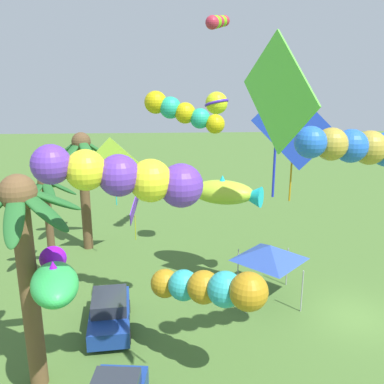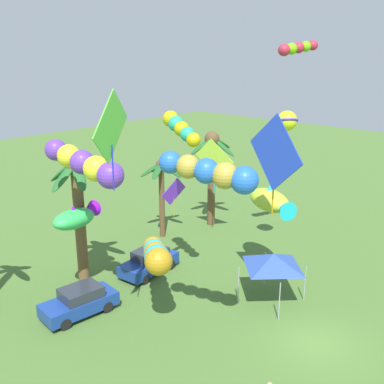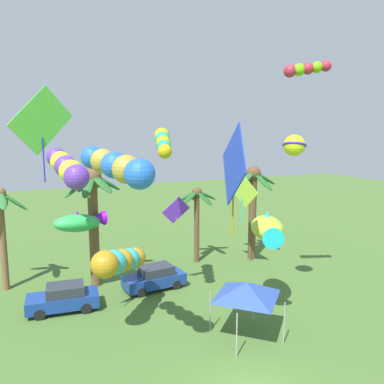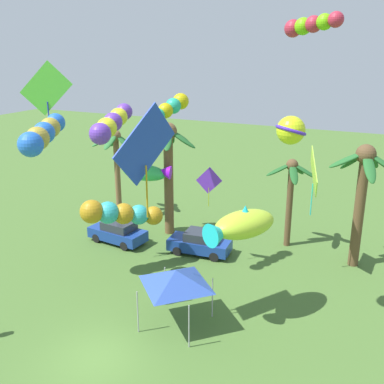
{
  "view_description": "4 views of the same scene",
  "coord_description": "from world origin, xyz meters",
  "px_view_note": "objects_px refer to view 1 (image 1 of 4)",
  "views": [
    {
      "loc": [
        -17.07,
        8.44,
        11.03
      ],
      "look_at": [
        -0.36,
        7.54,
        6.22
      ],
      "focal_mm": 40.16,
      "sensor_mm": 36.0,
      "label": 1
    },
    {
      "loc": [
        -18.02,
        -8.49,
        13.41
      ],
      "look_at": [
        -1.24,
        6.71,
        6.4
      ],
      "focal_mm": 43.72,
      "sensor_mm": 36.0,
      "label": 2
    },
    {
      "loc": [
        -7.85,
        -11.46,
        10.06
      ],
      "look_at": [
        0.89,
        7.9,
        6.71
      ],
      "focal_mm": 36.22,
      "sensor_mm": 36.0,
      "label": 3
    },
    {
      "loc": [
        10.48,
        -12.76,
        12.62
      ],
      "look_at": [
        0.98,
        7.26,
        5.43
      ],
      "focal_mm": 42.25,
      "sensor_mm": 36.0,
      "label": 4
    }
  ],
  "objects_px": {
    "palm_tree_3": "(47,205)",
    "parked_car_0": "(110,313)",
    "kite_tube_7": "(181,112)",
    "kite_tube_0": "(218,22)",
    "palm_tree_2": "(83,168)",
    "kite_tube_10": "(127,177)",
    "kite_tube_3": "(356,146)",
    "kite_diamond_8": "(294,129)",
    "kite_diamond_6": "(115,163)",
    "kite_diamond_9": "(278,95)",
    "kite_diamond_4": "(135,207)",
    "palm_tree_1": "(24,241)",
    "kite_fish_5": "(54,280)",
    "festival_tent": "(270,252)",
    "kite_ball_1": "(217,103)",
    "kite_tube_2": "(209,288)",
    "kite_fish_11": "(226,192)"
  },
  "relations": [
    {
      "from": "kite_diamond_6",
      "to": "kite_diamond_9",
      "type": "distance_m",
      "value": 14.98
    },
    {
      "from": "kite_diamond_4",
      "to": "kite_tube_10",
      "type": "height_order",
      "value": "kite_tube_10"
    },
    {
      "from": "palm_tree_2",
      "to": "kite_tube_7",
      "type": "bearing_deg",
      "value": -148.8
    },
    {
      "from": "palm_tree_2",
      "to": "kite_tube_0",
      "type": "xyz_separation_m",
      "value": [
        -2.0,
        -7.88,
        8.15
      ]
    },
    {
      "from": "kite_tube_0",
      "to": "kite_diamond_4",
      "type": "bearing_deg",
      "value": 145.01
    },
    {
      "from": "festival_tent",
      "to": "kite_ball_1",
      "type": "bearing_deg",
      "value": 27.18
    },
    {
      "from": "parked_car_0",
      "to": "kite_tube_7",
      "type": "height_order",
      "value": "kite_tube_7"
    },
    {
      "from": "palm_tree_1",
      "to": "kite_tube_7",
      "type": "bearing_deg",
      "value": -61.62
    },
    {
      "from": "kite_tube_7",
      "to": "kite_tube_2",
      "type": "bearing_deg",
      "value": -162.37
    },
    {
      "from": "festival_tent",
      "to": "kite_diamond_8",
      "type": "relative_size",
      "value": 0.57
    },
    {
      "from": "kite_tube_3",
      "to": "kite_diamond_8",
      "type": "xyz_separation_m",
      "value": [
        5.23,
        0.4,
        -0.17
      ]
    },
    {
      "from": "kite_diamond_4",
      "to": "kite_diamond_8",
      "type": "distance_m",
      "value": 7.57
    },
    {
      "from": "kite_tube_7",
      "to": "kite_diamond_9",
      "type": "bearing_deg",
      "value": -160.88
    },
    {
      "from": "kite_tube_7",
      "to": "kite_tube_0",
      "type": "bearing_deg",
      "value": -16.04
    },
    {
      "from": "palm_tree_3",
      "to": "parked_car_0",
      "type": "bearing_deg",
      "value": -142.17
    },
    {
      "from": "palm_tree_2",
      "to": "kite_diamond_9",
      "type": "bearing_deg",
      "value": -153.24
    },
    {
      "from": "kite_diamond_8",
      "to": "kite_diamond_9",
      "type": "height_order",
      "value": "kite_diamond_9"
    },
    {
      "from": "festival_tent",
      "to": "kite_tube_0",
      "type": "xyz_separation_m",
      "value": [
        4.83,
        2.17,
        10.92
      ]
    },
    {
      "from": "parked_car_0",
      "to": "kite_diamond_4",
      "type": "height_order",
      "value": "kite_diamond_4"
    },
    {
      "from": "kite_tube_2",
      "to": "kite_diamond_4",
      "type": "xyz_separation_m",
      "value": [
        4.24,
        2.88,
        1.68
      ]
    },
    {
      "from": "parked_car_0",
      "to": "kite_diamond_8",
      "type": "height_order",
      "value": "kite_diamond_8"
    },
    {
      "from": "palm_tree_2",
      "to": "kite_tube_3",
      "type": "xyz_separation_m",
      "value": [
        -13.18,
        -10.92,
        3.53
      ]
    },
    {
      "from": "parked_car_0",
      "to": "festival_tent",
      "type": "height_order",
      "value": "festival_tent"
    },
    {
      "from": "kite_tube_7",
      "to": "kite_diamond_8",
      "type": "xyz_separation_m",
      "value": [
        1.51,
        -4.79,
        -0.89
      ]
    },
    {
      "from": "kite_diamond_9",
      "to": "palm_tree_1",
      "type": "bearing_deg",
      "value": 66.62
    },
    {
      "from": "palm_tree_1",
      "to": "kite_diamond_6",
      "type": "xyz_separation_m",
      "value": [
        9.96,
        -1.82,
        0.5
      ]
    },
    {
      "from": "parked_car_0",
      "to": "kite_tube_3",
      "type": "xyz_separation_m",
      "value": [
        -4.18,
        -8.37,
        8.02
      ]
    },
    {
      "from": "kite_tube_0",
      "to": "kite_tube_10",
      "type": "xyz_separation_m",
      "value": [
        -12.22,
        3.79,
        -5.22
      ]
    },
    {
      "from": "festival_tent",
      "to": "kite_fish_5",
      "type": "relative_size",
      "value": 0.82
    },
    {
      "from": "palm_tree_1",
      "to": "palm_tree_2",
      "type": "bearing_deg",
      "value": 1.9
    },
    {
      "from": "kite_diamond_9",
      "to": "kite_diamond_4",
      "type": "bearing_deg",
      "value": 28.47
    },
    {
      "from": "parked_car_0",
      "to": "kite_diamond_9",
      "type": "relative_size",
      "value": 1.01
    },
    {
      "from": "kite_tube_3",
      "to": "kite_fish_11",
      "type": "height_order",
      "value": "kite_tube_3"
    },
    {
      "from": "palm_tree_2",
      "to": "kite_diamond_4",
      "type": "xyz_separation_m",
      "value": [
        -7.95,
        -3.72,
        0.02
      ]
    },
    {
      "from": "palm_tree_1",
      "to": "kite_fish_5",
      "type": "distance_m",
      "value": 1.78
    },
    {
      "from": "kite_tube_0",
      "to": "kite_diamond_4",
      "type": "xyz_separation_m",
      "value": [
        -5.94,
        4.16,
        -8.13
      ]
    },
    {
      "from": "palm_tree_3",
      "to": "parked_car_0",
      "type": "xyz_separation_m",
      "value": [
        -4.67,
        -3.63,
        -3.54
      ]
    },
    {
      "from": "festival_tent",
      "to": "kite_fish_5",
      "type": "distance_m",
      "value": 10.89
    },
    {
      "from": "palm_tree_1",
      "to": "festival_tent",
      "type": "xyz_separation_m",
      "value": [
        5.5,
        -9.64,
        -3.08
      ]
    },
    {
      "from": "festival_tent",
      "to": "kite_tube_7",
      "type": "relative_size",
      "value": 0.95
    },
    {
      "from": "palm_tree_1",
      "to": "kite_fish_11",
      "type": "bearing_deg",
      "value": -44.42
    },
    {
      "from": "kite_fish_5",
      "to": "kite_diamond_8",
      "type": "distance_m",
      "value": 11.16
    },
    {
      "from": "palm_tree_1",
      "to": "kite_diamond_6",
      "type": "distance_m",
      "value": 10.14
    },
    {
      "from": "kite_tube_7",
      "to": "kite_tube_10",
      "type": "xyz_separation_m",
      "value": [
        -4.75,
        1.64,
        -1.32
      ]
    },
    {
      "from": "parked_car_0",
      "to": "kite_diamond_8",
      "type": "bearing_deg",
      "value": -82.52
    },
    {
      "from": "kite_diamond_4",
      "to": "kite_tube_7",
      "type": "xyz_separation_m",
      "value": [
        -1.52,
        -2.02,
        4.22
      ]
    },
    {
      "from": "kite_diamond_8",
      "to": "kite_tube_10",
      "type": "height_order",
      "value": "kite_diamond_8"
    },
    {
      "from": "kite_tube_2",
      "to": "kite_diamond_6",
      "type": "relative_size",
      "value": 1.02
    },
    {
      "from": "kite_diamond_6",
      "to": "kite_diamond_8",
      "type": "bearing_deg",
      "value": -123.93
    },
    {
      "from": "kite_tube_3",
      "to": "parked_car_0",
      "type": "bearing_deg",
      "value": 63.44
    }
  ]
}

